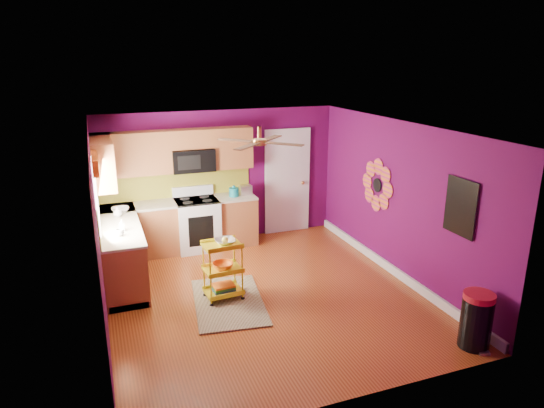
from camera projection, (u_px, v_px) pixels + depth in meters
name	position (u px, v px, depth m)	size (l,w,h in m)	color
ground	(265.00, 295.00, 7.29)	(5.00, 5.00, 0.00)	maroon
room_envelope	(266.00, 190.00, 6.82)	(4.54, 5.04, 2.52)	#570A49
lower_cabinets	(156.00, 238.00, 8.34)	(2.81, 2.31, 0.94)	brown
electric_range	(197.00, 224.00, 8.91)	(0.76, 0.66, 1.13)	white
upper_cabinetry	(154.00, 156.00, 8.29)	(2.80, 2.30, 1.26)	brown
left_window	(95.00, 179.00, 6.98)	(0.08, 1.35, 1.08)	white
panel_door	(287.00, 182.00, 9.65)	(0.95, 0.11, 2.15)	white
right_wall_art	(411.00, 194.00, 7.30)	(0.04, 2.74, 1.04)	black
ceiling_fan	(259.00, 141.00, 6.80)	(1.01, 1.01, 0.26)	#BF8C3F
shag_rug	(229.00, 302.00, 7.05)	(0.97, 1.59, 0.02)	black
rolling_cart	(223.00, 268.00, 7.02)	(0.56, 0.43, 0.97)	yellow
trash_can	(476.00, 320.00, 5.89)	(0.48, 0.48, 0.72)	black
teal_kettle	(234.00, 192.00, 8.98)	(0.18, 0.18, 0.21)	#127B87
toaster	(246.00, 190.00, 9.09)	(0.22, 0.15, 0.18)	beige
soap_bottle_a	(122.00, 225.00, 7.20)	(0.08, 0.08, 0.18)	#EA3F72
soap_bottle_b	(118.00, 212.00, 7.83)	(0.14, 0.14, 0.18)	white
counter_dish	(120.00, 210.00, 8.09)	(0.29, 0.29, 0.07)	white
counter_cup	(120.00, 233.00, 7.01)	(0.12, 0.12, 0.10)	white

